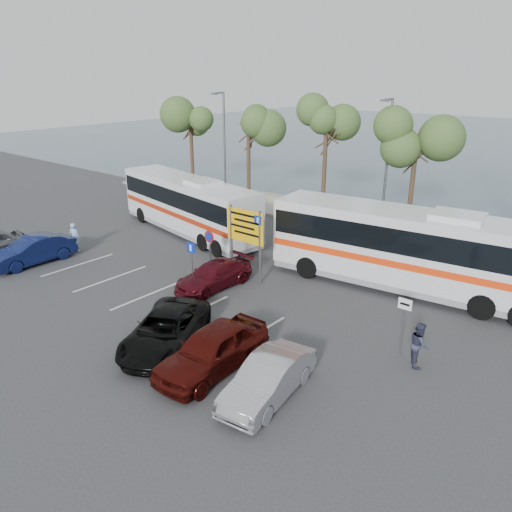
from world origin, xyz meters
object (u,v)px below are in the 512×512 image
Objects in this scene: street_lamp_right at (386,162)px; coach_bus_right at (408,252)px; coach_bus_left at (188,207)px; pedestrian_near at (75,237)px; car_silver_b at (268,379)px; pedestrian_far at (419,344)px; car_red at (212,350)px; direction_sign at (245,232)px; car_maroon at (214,275)px; suv_black at (166,330)px; car_blue at (32,250)px; street_lamp_left at (224,142)px.

street_lamp_right is 8.39m from coach_bus_right.
coach_bus_left reaches higher than pedestrian_near.
car_silver_b is 2.49× the size of pedestrian_far.
coach_bus_left is 15.50m from car_red.
direction_sign is at bearing 127.51° from car_silver_b.
car_red is (4.80, -5.00, 0.18)m from car_maroon.
car_maroon is at bearing -141.81° from coach_bus_right.
suv_black is 1.21× the size of car_silver_b.
car_silver_b is at bearing 117.52° from pedestrian_far.
coach_bus_left is 9.27m from car_blue.
coach_bus_left is 17.87m from pedestrian_far.
street_lamp_right is 2.23× the size of direction_sign.
street_lamp_left is at bearing 136.83° from direction_sign.
coach_bus_left reaches higher than suv_black.
car_blue is (-10.00, -5.57, -1.71)m from direction_sign.
car_red is at bearing -4.54° from car_blue.
pedestrian_near is (-12.00, -13.41, -3.77)m from street_lamp_right.
car_blue is at bearing 69.27° from pedestrian_near.
direction_sign reaches higher than car_red.
pedestrian_far is (7.64, 4.73, 0.13)m from suv_black.
suv_black is at bearing -62.08° from car_maroon.
car_blue is 2.74× the size of pedestrian_far.
suv_black is at bearing -113.62° from coach_bus_right.
street_lamp_left is 1.00× the size of street_lamp_right.
car_red is at bearing -43.89° from car_maroon.
street_lamp_right is 14.91m from pedestrian_far.
suv_black is at bearing -5.44° from car_blue.
street_lamp_left is 8.37m from coach_bus_left.
coach_bus_right is at bearing -55.39° from street_lamp_right.
street_lamp_left is 23.21m from car_red.
street_lamp_left is 1.76× the size of car_red.
pedestrian_far is (2.84, 4.73, 0.14)m from car_silver_b.
car_maroon is 2.50× the size of pedestrian_near.
coach_bus_right is 2.94× the size of car_blue.
direction_sign is 9.64m from car_silver_b.
pedestrian_near is (-9.51, -1.39, 0.23)m from car_maroon.
pedestrian_near is (1.00, -13.41, -3.77)m from street_lamp_left.
car_blue is 11.96m from suv_black.
car_red is 1.14× the size of car_silver_b.
street_lamp_left is at bearing 116.50° from coach_bus_left.
car_blue is 14.35m from car_red.
car_red is 0.94× the size of suv_black.
street_lamp_left is 13.97m from pedestrian_near.
pedestrian_far is at bearing 51.51° from car_silver_b.
direction_sign is at bearing 75.99° from car_maroon.
street_lamp_left is 2.00× the size of car_silver_b.
street_lamp_right is at bearing 0.00° from street_lamp_left.
direction_sign reaches higher than car_blue.
suv_black is (2.40, -5.00, 0.07)m from car_maroon.
pedestrian_far is at bearing 162.57° from pedestrian_near.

